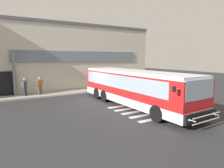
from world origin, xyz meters
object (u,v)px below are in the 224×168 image
object	(u,v)px
passenger_near_column	(25,86)
bus_main_foreground	(133,89)
passenger_by_doorway	(40,85)
entry_support_column	(14,75)

from	to	relation	value
passenger_near_column	bus_main_foreground	bearing A→B (deg)	-47.89
passenger_by_doorway	bus_main_foreground	bearing A→B (deg)	-53.48
entry_support_column	passenger_by_doorway	bearing A→B (deg)	-17.62
passenger_by_doorway	entry_support_column	bearing A→B (deg)	162.38
bus_main_foreground	entry_support_column	bearing A→B (deg)	133.12
entry_support_column	passenger_near_column	bearing A→B (deg)	-36.00
passenger_by_doorway	passenger_near_column	bearing A→B (deg)	175.61
entry_support_column	bus_main_foreground	bearing A→B (deg)	-46.88
bus_main_foreground	passenger_near_column	distance (m)	10.23
bus_main_foreground	passenger_near_column	world-z (taller)	bus_main_foreground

